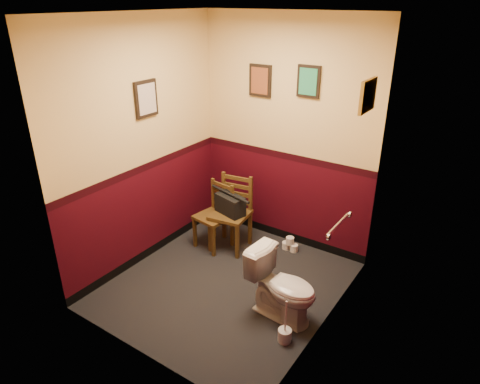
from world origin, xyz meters
name	(u,v)px	position (x,y,z in m)	size (l,w,h in m)	color
floor	(227,284)	(0.00, 0.00, 0.00)	(2.20, 2.40, 0.00)	black
ceiling	(223,13)	(0.00, 0.00, 2.70)	(2.20, 2.40, 0.00)	silver
wall_back	(286,136)	(0.00, 1.20, 1.35)	(2.20, 2.70, 0.00)	#390610
wall_front	(130,217)	(0.00, -1.20, 1.35)	(2.20, 2.70, 0.00)	#390610
wall_left	(142,147)	(-1.10, 0.00, 1.35)	(2.40, 2.70, 0.00)	#390610
wall_right	(335,195)	(1.10, 0.00, 1.35)	(2.40, 2.70, 0.00)	#390610
grab_bar	(338,225)	(1.07, 0.25, 0.95)	(0.05, 0.56, 0.06)	silver
framed_print_back_a	(260,81)	(-0.35, 1.18, 1.95)	(0.28, 0.04, 0.36)	black
framed_print_back_b	(309,82)	(0.25, 1.18, 2.00)	(0.26, 0.04, 0.34)	black
framed_print_left	(146,99)	(-1.08, 0.10, 1.85)	(0.04, 0.30, 0.38)	black
framed_print_right	(368,96)	(1.08, 0.60, 2.05)	(0.04, 0.34, 0.28)	olive
toilet	(283,287)	(0.72, -0.10, 0.34)	(0.38, 0.69, 0.67)	white
toilet_brush	(285,334)	(0.91, -0.38, 0.07)	(0.12, 0.12, 0.44)	silver
chair_left	(215,216)	(-0.59, 0.59, 0.41)	(0.43, 0.43, 0.81)	#543A19
chair_right	(232,213)	(-0.41, 0.68, 0.45)	(0.48, 0.48, 0.90)	#543A19
handbag	(230,204)	(-0.40, 0.64, 0.59)	(0.40, 0.27, 0.27)	black
tp_stack	(290,245)	(0.23, 0.99, 0.07)	(0.20, 0.11, 0.18)	silver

